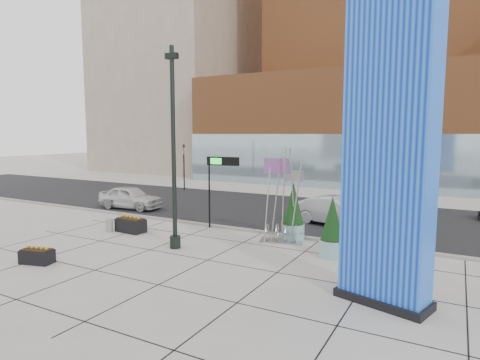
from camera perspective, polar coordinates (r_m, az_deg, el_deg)
The scene contains 19 objects.
ground at distance 17.64m, azimuth -5.56°, elevation -9.93°, with size 160.00×160.00×0.00m, color #9E9991.
street_asphalt at distance 26.28m, azimuth 6.82°, elevation -4.44°, with size 80.00×12.00×0.02m, color black.
curb_edge at distance 20.94m, azimuth 0.64°, elevation -7.08°, with size 80.00×0.30×0.12m, color gray.
tower_podium at distance 41.86m, azimuth 16.99°, elevation 6.95°, with size 34.00×10.00×11.00m, color #AA6031.
tower_glass_front at distance 37.25m, azimuth 15.33°, elevation 2.47°, with size 34.00×0.60×5.00m, color #8CA5B2.
building_beige_left at distance 60.90m, azimuth -8.13°, elevation 17.85°, with size 18.00×20.00×34.00m, color gray.
blue_pylon at distance 12.21m, azimuth 20.38°, elevation 2.79°, with size 2.89×1.89×8.86m.
lamp_post at distance 17.51m, azimuth -9.39°, elevation 1.73°, with size 0.58×0.48×8.67m.
public_art_sculpture at distance 18.77m, azimuth 5.97°, elevation -5.28°, with size 2.13×1.43×4.42m.
concrete_bollard at distance 21.75m, azimuth -18.06°, elevation -6.13°, with size 0.35×0.35×0.68m, color gray.
overhead_street_sign at distance 20.93m, azimuth -2.93°, elevation 1.83°, with size 1.80×0.36×3.82m.
round_planter_east at distance 16.82m, azimuth 17.43°, elevation -6.33°, with size 1.13×1.13×2.81m.
round_planter_mid at distance 16.79m, azimuth 12.96°, elevation -6.69°, with size 1.01×1.01×2.53m.
round_planter_west at distance 19.18m, azimuth 7.57°, elevation -4.65°, with size 1.09×1.09×2.73m.
box_planter_north at distance 21.38m, azimuth -15.27°, elevation -6.11°, with size 1.62×0.90×0.86m.
box_planter_south at distance 17.66m, azimuth -26.91°, elevation -9.55°, with size 1.35×0.91×0.68m.
car_white_west at distance 27.87m, azimuth -15.32°, elevation -2.43°, with size 1.79×4.45×1.52m, color silver.
car_silver_mid at distance 22.61m, azimuth 13.52°, elevation -4.39°, with size 1.65×4.73×1.56m, color #B2B4BB.
traffic_signal at distance 36.21m, azimuth -7.98°, elevation 2.21°, with size 0.15×0.18×4.10m.
Camera 1 is at (9.55, -13.97, 4.99)m, focal length 30.00 mm.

